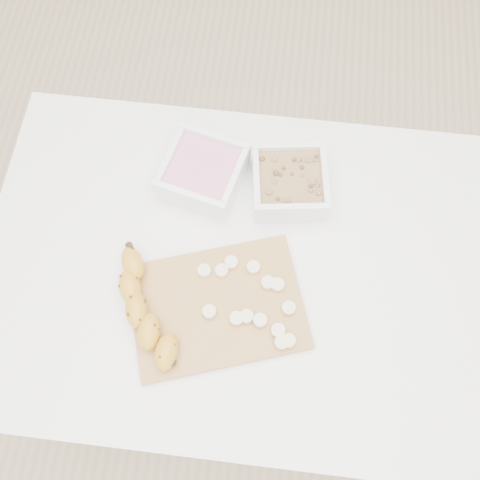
# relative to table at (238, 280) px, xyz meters

# --- Properties ---
(ground) EXTENTS (3.50, 3.50, 0.00)m
(ground) POSITION_rel_table_xyz_m (0.00, 0.00, -0.65)
(ground) COLOR #C6AD89
(ground) RESTS_ON ground
(table) EXTENTS (1.00, 0.70, 0.75)m
(table) POSITION_rel_table_xyz_m (0.00, 0.00, 0.00)
(table) COLOR white
(table) RESTS_ON ground
(bowl_yogurt) EXTENTS (0.18, 0.18, 0.07)m
(bowl_yogurt) POSITION_rel_table_xyz_m (-0.09, 0.18, 0.13)
(bowl_yogurt) COLOR white
(bowl_yogurt) RESTS_ON table
(bowl_granola) EXTENTS (0.16, 0.16, 0.07)m
(bowl_granola) POSITION_rel_table_xyz_m (0.08, 0.17, 0.13)
(bowl_granola) COLOR white
(bowl_granola) RESTS_ON table
(cutting_board) EXTENTS (0.37, 0.31, 0.01)m
(cutting_board) POSITION_rel_table_xyz_m (-0.03, -0.09, 0.10)
(cutting_board) COLOR tan
(cutting_board) RESTS_ON table
(banana) EXTENTS (0.13, 0.24, 0.04)m
(banana) POSITION_rel_table_xyz_m (-0.15, -0.12, 0.13)
(banana) COLOR gold
(banana) RESTS_ON cutting_board
(banana_slices) EXTENTS (0.19, 0.17, 0.02)m
(banana_slices) POSITION_rel_table_xyz_m (0.04, -0.07, 0.12)
(banana_slices) COLOR beige
(banana_slices) RESTS_ON cutting_board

